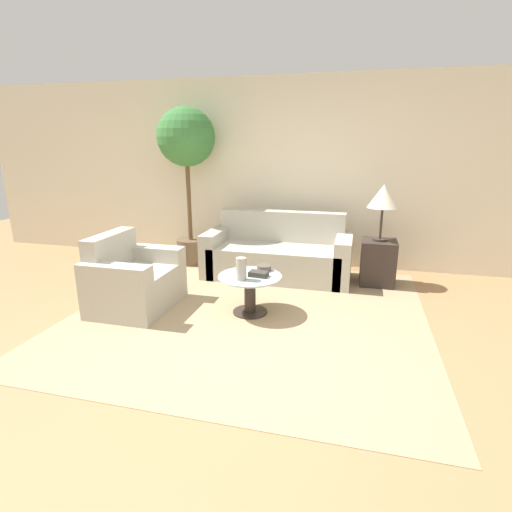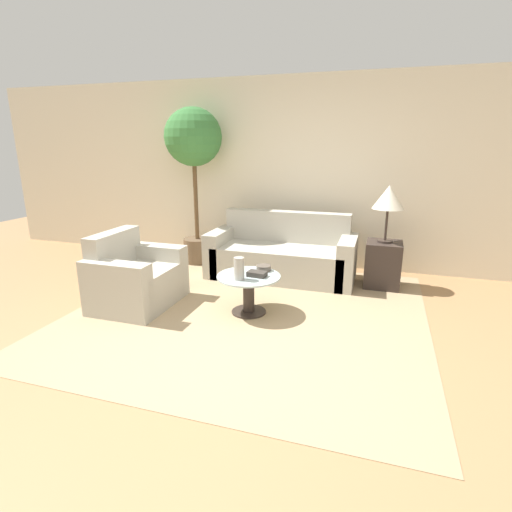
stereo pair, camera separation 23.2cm
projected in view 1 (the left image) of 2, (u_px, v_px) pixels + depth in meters
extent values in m
plane|color=#9E754C|center=(232.00, 353.00, 3.37)|extent=(14.00, 14.00, 0.00)
cube|color=beige|center=(291.00, 173.00, 5.64)|extent=(10.00, 0.06, 2.60)
cube|color=tan|center=(250.00, 312.00, 4.18)|extent=(3.55, 3.43, 0.01)
cube|color=#B2AD9E|center=(277.00, 262.00, 5.24)|extent=(1.69, 0.80, 0.42)
cube|color=#B2AD9E|center=(282.00, 241.00, 5.48)|extent=(1.69, 0.18, 0.83)
cube|color=#B2AD9E|center=(216.00, 251.00, 5.42)|extent=(0.20, 0.80, 0.59)
cube|color=#B2AD9E|center=(343.00, 260.00, 5.02)|extent=(0.20, 0.80, 0.59)
cube|color=#B2AD9E|center=(137.00, 289.00, 4.27)|extent=(0.74, 0.75, 0.42)
cube|color=#B2AD9E|center=(112.00, 270.00, 4.29)|extent=(0.18, 0.74, 0.80)
cube|color=#B2AD9E|center=(116.00, 293.00, 3.91)|extent=(0.74, 0.20, 0.59)
cube|color=#B2AD9E|center=(154.00, 271.00, 4.60)|extent=(0.74, 0.20, 0.59)
cylinder|color=#332823|center=(250.00, 312.00, 4.18)|extent=(0.36, 0.36, 0.02)
cylinder|color=#332823|center=(250.00, 295.00, 4.13)|extent=(0.12, 0.12, 0.39)
cylinder|color=#B2C6C6|center=(250.00, 276.00, 4.07)|extent=(0.65, 0.65, 0.02)
cube|color=#332823|center=(378.00, 262.00, 4.97)|extent=(0.42, 0.42, 0.56)
cylinder|color=#332823|center=(380.00, 239.00, 4.89)|extent=(0.18, 0.18, 0.02)
cylinder|color=#332823|center=(381.00, 223.00, 4.84)|extent=(0.03, 0.03, 0.38)
cone|color=beige|center=(384.00, 196.00, 4.75)|extent=(0.37, 0.37, 0.28)
cylinder|color=brown|center=(191.00, 251.00, 5.88)|extent=(0.41, 0.41, 0.36)
cylinder|color=brown|center=(189.00, 198.00, 5.66)|extent=(0.06, 0.06, 1.22)
sphere|color=#387538|center=(186.00, 137.00, 5.44)|extent=(0.80, 0.80, 0.80)
cylinder|color=#9E998E|center=(241.00, 269.00, 3.91)|extent=(0.10, 0.10, 0.23)
cylinder|color=brown|center=(264.00, 268.00, 4.23)|extent=(0.15, 0.15, 0.06)
cube|color=#38332D|center=(258.00, 274.00, 4.04)|extent=(0.20, 0.14, 0.05)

